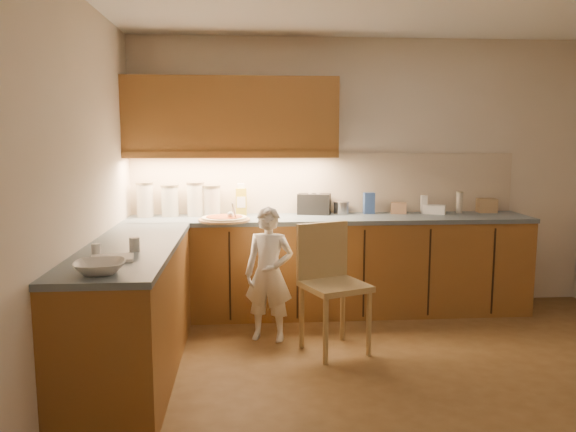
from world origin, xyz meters
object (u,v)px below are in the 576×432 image
at_px(child, 269,274).
at_px(toaster, 314,204).
at_px(pizza_on_board, 225,219).
at_px(wooden_chair, 330,277).
at_px(oil_jug, 241,201).

height_order(child, toaster, toaster).
relative_size(pizza_on_board, wooden_chair, 0.46).
height_order(child, wooden_chair, child).
relative_size(pizza_on_board, oil_jug, 1.50).
relative_size(child, wooden_chair, 1.11).
relative_size(child, oil_jug, 3.62).
xyz_separation_m(child, toaster, (0.47, 0.87, 0.47)).
relative_size(oil_jug, toaster, 0.89).
relative_size(wooden_chair, toaster, 2.90).
height_order(oil_jug, toaster, oil_jug).
bearing_deg(pizza_on_board, child, -52.21).
bearing_deg(child, oil_jug, 120.95).
bearing_deg(child, wooden_chair, -11.27).
distance_m(wooden_chair, oil_jug, 1.37).
bearing_deg(oil_jug, child, -74.97).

